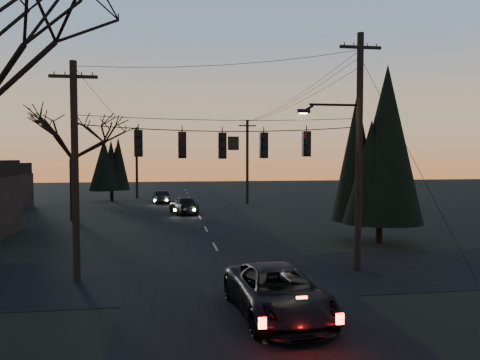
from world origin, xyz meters
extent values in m
cube|color=black|center=(0.00, 20.00, 0.01)|extent=(8.00, 120.00, 0.02)
cube|color=black|center=(0.00, 10.00, 0.01)|extent=(60.00, 7.00, 0.02)
cylinder|color=black|center=(-0.25, 10.00, 6.10)|extent=(11.50, 0.04, 0.04)
cylinder|color=black|center=(9.16, 15.68, 0.80)|extent=(0.36, 0.36, 1.60)
cone|color=black|center=(9.16, 15.68, 4.88)|extent=(4.38, 4.38, 7.36)
cylinder|color=black|center=(-9.52, 27.67, 2.33)|extent=(0.44, 0.44, 4.66)
cylinder|color=black|center=(-8.45, 42.82, 0.80)|extent=(0.36, 0.36, 1.60)
cone|color=black|center=(-8.45, 42.82, 3.66)|extent=(3.26, 3.26, 4.92)
imported|color=black|center=(0.80, 4.92, 0.74)|extent=(2.87, 5.50, 1.48)
imported|color=black|center=(-1.19, 30.59, 0.76)|extent=(2.62, 4.70, 1.51)
imported|color=black|center=(-3.20, 39.74, 0.63)|extent=(1.82, 3.99, 1.27)
camera|label=1|loc=(-2.47, -8.71, 4.89)|focal=35.00mm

